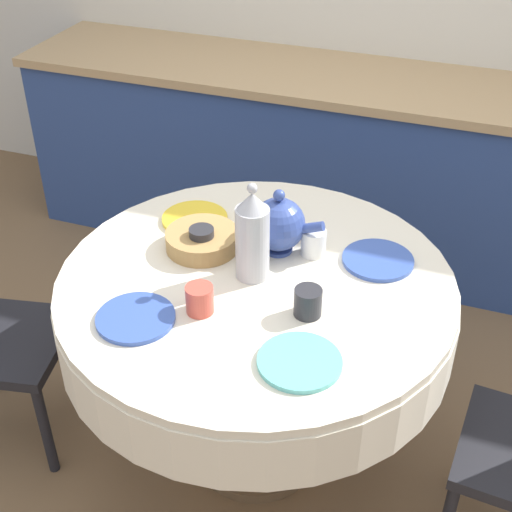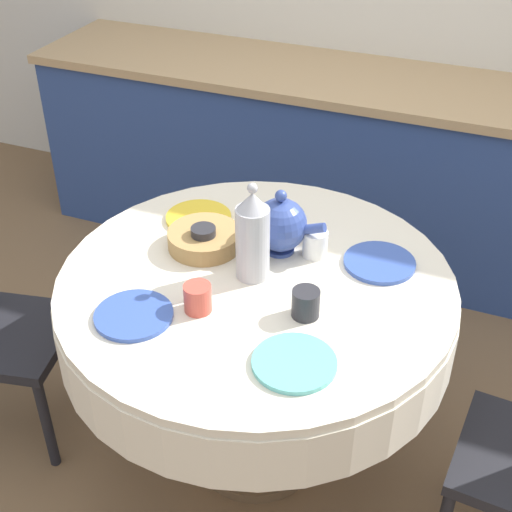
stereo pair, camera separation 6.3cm
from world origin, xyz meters
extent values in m
plane|color=brown|center=(0.00, 0.00, 0.00)|extent=(12.00, 12.00, 0.00)
cube|color=#2D4784|center=(0.00, 1.41, 0.43)|extent=(3.20, 0.60, 0.85)
cube|color=tan|center=(0.00, 1.41, 0.87)|extent=(3.24, 0.64, 0.04)
cylinder|color=brown|center=(0.00, 0.00, 0.02)|extent=(0.44, 0.44, 0.04)
cylinder|color=brown|center=(0.00, 0.00, 0.30)|extent=(0.11, 0.11, 0.53)
cylinder|color=silver|center=(0.00, 0.00, 0.66)|extent=(1.20, 1.20, 0.18)
cylinder|color=silver|center=(0.00, 0.00, 0.76)|extent=(1.19, 1.19, 0.03)
cylinder|color=black|center=(0.70, 0.12, 0.20)|extent=(0.04, 0.04, 0.39)
cube|color=black|center=(-0.85, -0.17, 0.41)|extent=(0.47, 0.47, 0.04)
cylinder|color=black|center=(-0.71, 0.04, 0.20)|extent=(0.04, 0.04, 0.39)
cylinder|color=black|center=(-0.64, -0.31, 0.20)|extent=(0.04, 0.04, 0.39)
cylinder|color=black|center=(-1.06, -0.03, 0.20)|extent=(0.04, 0.04, 0.39)
cylinder|color=#3856AD|center=(-0.25, -0.29, 0.79)|extent=(0.22, 0.22, 0.01)
cylinder|color=#CC4C3D|center=(-0.09, -0.20, 0.82)|extent=(0.08, 0.08, 0.08)
cylinder|color=#60BCB7|center=(0.23, -0.31, 0.79)|extent=(0.22, 0.22, 0.01)
cylinder|color=#28282D|center=(0.19, -0.11, 0.82)|extent=(0.08, 0.08, 0.08)
cylinder|color=yellow|center=(-0.30, 0.23, 0.79)|extent=(0.22, 0.22, 0.01)
cylinder|color=#28282D|center=(-0.21, 0.08, 0.82)|extent=(0.08, 0.08, 0.08)
cylinder|color=#3856AD|center=(0.32, 0.21, 0.79)|extent=(0.22, 0.22, 0.01)
cylinder|color=white|center=(0.12, 0.18, 0.82)|extent=(0.08, 0.08, 0.08)
cylinder|color=#B2B2B7|center=(-0.02, 0.01, 0.89)|extent=(0.10, 0.10, 0.23)
cone|color=#B2B2B7|center=(-0.02, 0.01, 1.03)|extent=(0.09, 0.09, 0.05)
sphere|color=#B2B2B7|center=(-0.02, 0.01, 1.08)|extent=(0.03, 0.03, 0.03)
cylinder|color=#33478E|center=(0.01, 0.16, 0.78)|extent=(0.09, 0.09, 0.01)
sphere|color=#33478E|center=(0.01, 0.16, 0.87)|extent=(0.17, 0.17, 0.17)
cylinder|color=#33478E|center=(0.11, 0.16, 0.88)|extent=(0.10, 0.03, 0.06)
sphere|color=#33478E|center=(0.01, 0.16, 0.98)|extent=(0.04, 0.04, 0.04)
cylinder|color=#AD844C|center=(-0.21, 0.09, 0.81)|extent=(0.23, 0.23, 0.06)
camera|label=1|loc=(0.58, -1.60, 2.04)|focal=50.00mm
camera|label=2|loc=(0.64, -1.58, 2.04)|focal=50.00mm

